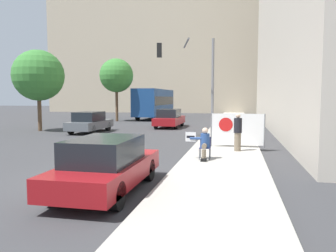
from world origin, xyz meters
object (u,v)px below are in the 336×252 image
seated_protester (204,143)px  parked_car_curbside (106,165)px  car_on_road_nearest (90,122)px  city_bus_on_road (155,102)px  street_tree_near_curb (38,76)px  street_tree_midblock (116,76)px  protest_banner (237,129)px  traffic_light_pole (193,70)px  car_on_road_midblock (169,118)px  jogger_on_sidewalk (238,132)px

seated_protester → parked_car_curbside: 4.68m
car_on_road_nearest → city_bus_on_road: bearing=87.6°
seated_protester → street_tree_near_curb: (-13.07, 9.56, 3.27)m
car_on_road_nearest → street_tree_midblock: size_ratio=0.67×
seated_protester → street_tree_midblock: bearing=105.0°
street_tree_near_curb → street_tree_midblock: bearing=79.8°
seated_protester → parked_car_curbside: (-2.11, -4.18, -0.07)m
protest_banner → parked_car_curbside: protest_banner is taller
seated_protester → parked_car_curbside: size_ratio=0.28×
parked_car_curbside → traffic_light_pole: bearing=87.3°
protest_banner → car_on_road_midblock: size_ratio=0.52×
jogger_on_sidewalk → parked_car_curbside: 7.20m
seated_protester → city_bus_on_road: 26.42m
car_on_road_nearest → jogger_on_sidewalk: bearing=-34.8°
jogger_on_sidewalk → street_tree_midblock: 22.19m
seated_protester → jogger_on_sidewalk: (1.21, 2.21, 0.20)m
jogger_on_sidewalk → street_tree_midblock: (-12.34, 18.06, 3.73)m
city_bus_on_road → street_tree_near_curb: bearing=-107.1°
car_on_road_nearest → protest_banner: bearing=-30.5°
traffic_light_pole → parked_car_curbside: bearing=-92.7°
car_on_road_nearest → street_tree_near_curb: street_tree_near_curb is taller
seated_protester → protest_banner: protest_banner is taller
jogger_on_sidewalk → car_on_road_nearest: 12.39m
seated_protester → traffic_light_pole: (-1.52, 8.02, 3.36)m
car_on_road_nearest → city_bus_on_road: 15.84m
protest_banner → traffic_light_pole: 6.28m
car_on_road_nearest → street_tree_near_curb: 5.29m
car_on_road_nearest → street_tree_near_curb: size_ratio=0.73×
city_bus_on_road → seated_protester: bearing=-71.7°
car_on_road_nearest → city_bus_on_road: (0.66, 15.78, 1.21)m
jogger_on_sidewalk → parked_car_curbside: (-3.32, -6.39, -0.27)m
traffic_light_pole → city_bus_on_road: 18.47m
traffic_light_pole → city_bus_on_road: bearing=111.7°
traffic_light_pole → street_tree_midblock: street_tree_midblock is taller
car_on_road_midblock → street_tree_midblock: size_ratio=0.73×
parked_car_curbside → car_on_road_nearest: size_ratio=0.98×
street_tree_near_curb → protest_banner: bearing=-23.7°
jogger_on_sidewalk → traffic_light_pole: (-2.73, 5.81, 3.16)m
traffic_light_pole → jogger_on_sidewalk: bearing=-64.8°
street_tree_near_curb → street_tree_midblock: size_ratio=0.91×
protest_banner → street_tree_midblock: 21.28m
parked_car_curbside → street_tree_midblock: (-9.03, 24.44, 4.00)m
car_on_road_midblock → street_tree_near_curb: 10.52m
seated_protester → jogger_on_sidewalk: jogger_on_sidewalk is taller
city_bus_on_road → street_tree_midblock: 6.22m
car_on_road_nearest → parked_car_curbside: bearing=-63.0°
traffic_light_pole → car_on_road_nearest: traffic_light_pole is taller
protest_banner → street_tree_near_curb: (-14.24, 6.25, 3.06)m
city_bus_on_road → street_tree_midblock: size_ratio=1.55×
street_tree_near_curb → traffic_light_pole: bearing=-7.6°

